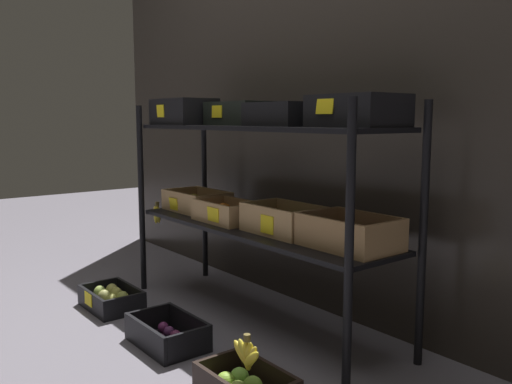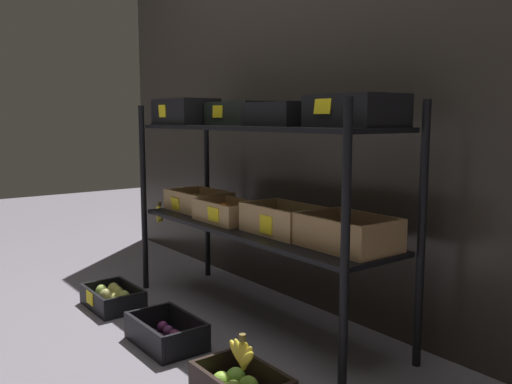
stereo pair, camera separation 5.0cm
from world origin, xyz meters
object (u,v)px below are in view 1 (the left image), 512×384
Objects in this scene: crate_ground_plum at (168,336)px; crate_ground_pear at (111,299)px; banana_bunch_loose at (248,355)px; display_rack at (256,175)px.

crate_ground_pear is at bearing -179.70° from crate_ground_plum.
display_rack is at bearing 139.64° from banana_bunch_loose.
banana_bunch_loose is at bearing -0.70° from crate_ground_pear.
display_rack reaches higher than crate_ground_plum.
banana_bunch_loose reaches higher than crate_ground_pear.
display_rack reaches higher than crate_ground_pear.
crate_ground_pear is 0.59m from crate_ground_plum.
crate_ground_pear is at bearing -139.38° from display_rack.
crate_ground_plum reaches higher than crate_ground_pear.
banana_bunch_loose is (0.60, -0.51, -0.54)m from display_rack.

